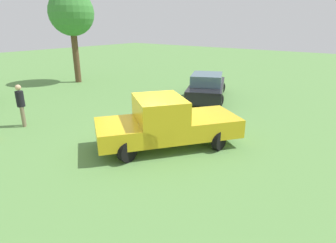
% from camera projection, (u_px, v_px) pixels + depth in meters
% --- Properties ---
extents(ground_plane, '(80.00, 80.00, 0.00)m').
position_uv_depth(ground_plane, '(157.00, 143.00, 10.30)').
color(ground_plane, '#5B8C47').
extents(pickup_truck, '(5.15, 4.47, 1.78)m').
position_uv_depth(pickup_truck, '(164.00, 122.00, 9.80)').
color(pickup_truck, black).
rests_on(pickup_truck, ground_plane).
extents(sedan_near, '(5.07, 3.72, 1.46)m').
position_uv_depth(sedan_near, '(207.00, 87.00, 16.20)').
color(sedan_near, black).
rests_on(sedan_near, ground_plane).
extents(person_bystander, '(0.44, 0.44, 1.78)m').
position_uv_depth(person_bystander, '(21.00, 103.00, 11.71)').
color(person_bystander, '#7A6B51').
rests_on(person_bystander, ground_plane).
extents(tree_back_left, '(3.10, 3.10, 6.37)m').
position_uv_depth(tree_back_left, '(72.00, 14.00, 19.51)').
color(tree_back_left, brown).
rests_on(tree_back_left, ground_plane).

